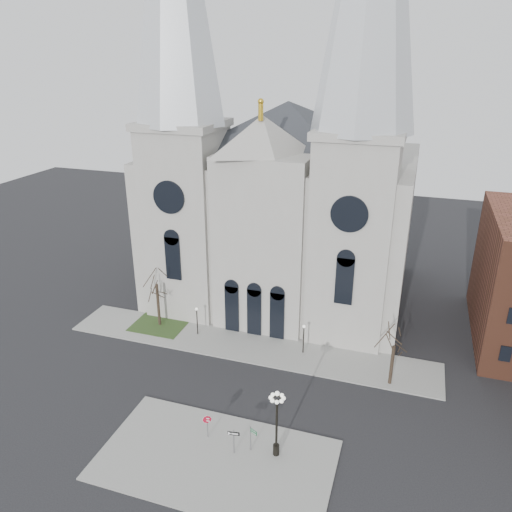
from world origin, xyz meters
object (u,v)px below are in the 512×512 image
(globe_lamp, at_px, (277,416))
(one_way_sign, at_px, (234,438))
(stop_sign, at_px, (207,421))
(street_name_sign, at_px, (251,437))

(globe_lamp, relative_size, one_way_sign, 2.72)
(stop_sign, xyz_separation_m, street_name_sign, (3.85, -0.31, -0.23))
(stop_sign, distance_m, street_name_sign, 3.87)
(globe_lamp, height_order, one_way_sign, globe_lamp)
(stop_sign, relative_size, globe_lamp, 0.37)
(stop_sign, bearing_deg, globe_lamp, -8.74)
(street_name_sign, bearing_deg, globe_lamp, 30.77)
(globe_lamp, bearing_deg, stop_sign, 179.10)
(one_way_sign, bearing_deg, globe_lamp, 6.88)
(stop_sign, height_order, globe_lamp, globe_lamp)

